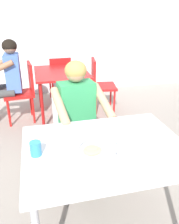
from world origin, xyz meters
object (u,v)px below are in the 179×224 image
object	(u,v)px
drinking_cup	(36,148)
chair_red_left	(24,89)
diner_foreground	(80,112)
chair_foreground	(74,123)
chair_red_right	(99,82)
table_foreground	(105,156)
patron_background	(7,75)
thali_tray	(100,149)
chair_red_far	(60,76)
table_background_red	(61,77)

from	to	relation	value
drinking_cup	chair_red_left	bearing A→B (deg)	93.66
diner_foreground	chair_red_left	distance (m)	1.57
chair_foreground	chair_red_right	size ratio (longest dim) A/B	0.95
table_foreground	patron_background	world-z (taller)	patron_background
chair_red_right	patron_background	xyz separation A→B (m)	(-1.42, -0.07, 0.22)
thali_tray	patron_background	bearing A→B (deg)	108.86
diner_foreground	chair_red_far	distance (m)	2.12
chair_red_left	chair_foreground	bearing A→B (deg)	-66.51
table_foreground	chair_foreground	size ratio (longest dim) A/B	1.32
diner_foreground	chair_foreground	bearing A→B (deg)	95.41
diner_foreground	chair_red_left	bearing A→B (deg)	110.99
table_background_red	chair_red_right	bearing A→B (deg)	6.32
thali_tray	patron_background	xyz separation A→B (m)	(-0.76, 2.24, -0.03)
thali_tray	chair_foreground	xyz separation A→B (m)	(-0.01, 0.97, -0.28)
table_foreground	drinking_cup	distance (m)	0.48
table_foreground	chair_red_far	world-z (taller)	chair_red_far
thali_tray	drinking_cup	xyz separation A→B (m)	(-0.41, 0.05, 0.04)
thali_tray	table_background_red	world-z (taller)	thali_tray
chair_foreground	chair_red_left	xyz separation A→B (m)	(-0.54, 1.24, 0.02)
thali_tray	table_background_red	size ratio (longest dim) A/B	0.31
chair_foreground	table_foreground	bearing A→B (deg)	-86.23
drinking_cup	chair_foreground	world-z (taller)	drinking_cup
chair_foreground	diner_foreground	bearing A→B (deg)	-84.59
chair_red_right	chair_red_far	xyz separation A→B (m)	(-0.58, 0.55, -0.02)
table_foreground	thali_tray	distance (m)	0.11
chair_red_left	chair_red_far	distance (m)	0.90
thali_tray	chair_red_far	xyz separation A→B (m)	(0.07, 2.86, -0.28)
table_foreground	chair_red_far	size ratio (longest dim) A/B	1.33
drinking_cup	table_background_red	bearing A→B (deg)	78.78
chair_red_far	thali_tray	bearing A→B (deg)	-91.39
chair_red_left	patron_background	xyz separation A→B (m)	(-0.22, 0.03, 0.22)
chair_foreground	chair_red_far	distance (m)	1.90
table_foreground	patron_background	xyz separation A→B (m)	(-0.82, 2.19, 0.06)
table_foreground	chair_red_far	distance (m)	2.82
thali_tray	chair_red_left	size ratio (longest dim) A/B	0.33
thali_tray	chair_red_right	world-z (taller)	chair_red_right
chair_foreground	chair_red_far	size ratio (longest dim) A/B	1.00
thali_tray	diner_foreground	bearing A→B (deg)	89.10
thali_tray	chair_red_far	world-z (taller)	chair_red_far
thali_tray	chair_foreground	size ratio (longest dim) A/B	0.35
chair_red_left	chair_red_far	size ratio (longest dim) A/B	1.07
drinking_cup	thali_tray	bearing A→B (deg)	-6.85
chair_foreground	chair_red_left	size ratio (longest dim) A/B	0.94
drinking_cup	chair_foreground	bearing A→B (deg)	66.42
chair_foreground	chair_red_right	world-z (taller)	chair_red_right
thali_tray	table_background_red	xyz separation A→B (m)	(0.03, 2.24, -0.12)
thali_tray	chair_red_left	xyz separation A→B (m)	(-0.55, 2.20, -0.26)
table_background_red	patron_background	bearing A→B (deg)	-179.99
thali_tray	table_background_red	bearing A→B (deg)	89.35
diner_foreground	chair_red_far	bearing A→B (deg)	88.44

